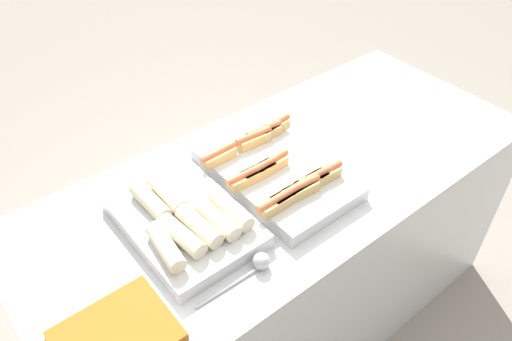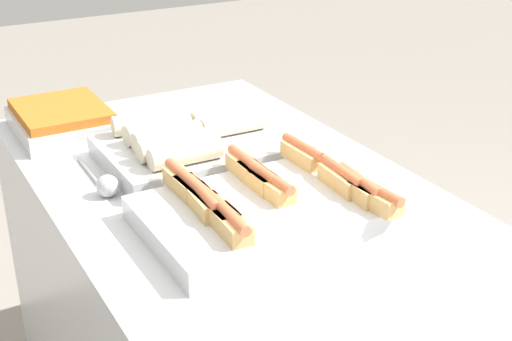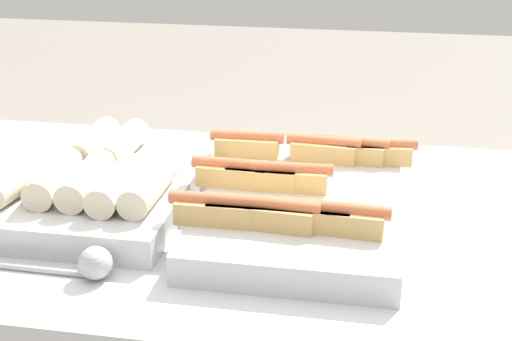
% 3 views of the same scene
% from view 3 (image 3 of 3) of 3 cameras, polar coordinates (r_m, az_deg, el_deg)
% --- Properties ---
extents(tray_hotdogs, '(0.40, 0.54, 0.10)m').
position_cam_3_polar(tray_hotdogs, '(1.24, 3.56, -2.10)').
color(tray_hotdogs, silver).
rests_on(tray_hotdogs, counter).
extents(tray_wraps, '(0.32, 0.46, 0.10)m').
position_cam_3_polar(tray_wraps, '(1.32, -12.24, -0.95)').
color(tray_wraps, silver).
rests_on(tray_wraps, counter).
extents(serving_spoon_near, '(0.25, 0.05, 0.05)m').
position_cam_3_polar(serving_spoon_near, '(1.10, -13.51, -7.27)').
color(serving_spoon_near, '#B2B5BA').
rests_on(serving_spoon_near, counter).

